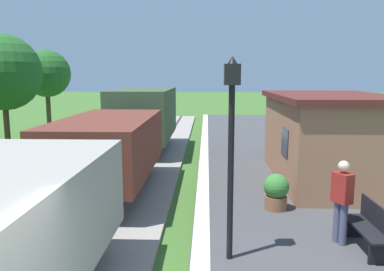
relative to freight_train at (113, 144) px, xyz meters
name	(u,v)px	position (x,y,z in m)	size (l,w,h in m)	color
freight_train	(113,144)	(0.00, 0.00, 0.00)	(2.50, 19.40, 2.72)	gray
station_hut	(329,137)	(6.80, 0.61, 0.15)	(3.50, 5.80, 2.78)	#9E6B4C
bench_near_hut	(370,227)	(6.08, -4.46, -0.78)	(0.42, 1.50, 0.91)	black
bench_down_platform	(280,143)	(6.08, 4.91, -0.78)	(0.42, 1.50, 0.91)	black
person_waiting	(342,199)	(5.60, -4.18, -0.32)	(0.39, 0.45, 1.71)	#474C66
potted_planter	(276,191)	(4.67, -2.20, -0.78)	(0.64, 0.64, 0.92)	brown
lamp_post_near	(231,122)	(3.34, -4.91, 1.30)	(0.28, 0.28, 3.70)	black
tree_field_left	(3,73)	(-7.09, 7.05, 2.23)	(3.73, 3.73, 5.61)	#4C3823
tree_field_distant	(46,74)	(-7.10, 12.26, 2.19)	(2.94, 2.94, 5.18)	#4C3823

